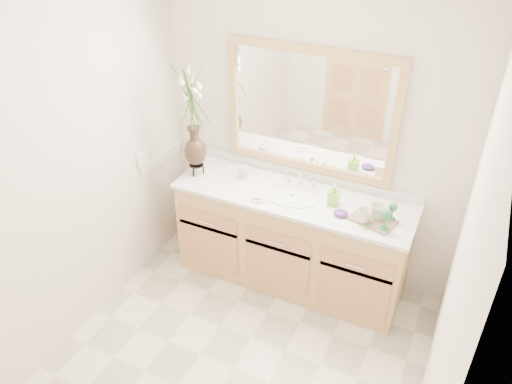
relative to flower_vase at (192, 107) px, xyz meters
The scene contains 20 objects.
floor 1.90m from the flower_vase, 49.82° to the right, with size 2.60×2.60×0.00m, color silver.
ceiling 1.61m from the flower_vase, 49.82° to the right, with size 2.40×2.60×0.02m, color white.
wall_back 0.91m from the flower_vase, 21.85° to the left, with size 2.40×0.02×2.40m, color beige.
wall_left 1.06m from the flower_vase, 111.37° to the right, with size 0.02×2.60×2.40m, color beige.
wall_right 2.25m from the flower_vase, 25.68° to the right, with size 0.02×2.60×2.40m, color beige.
vanity 1.30m from the flower_vase, ahead, with size 1.80×0.55×0.80m.
counter 1.01m from the flower_vase, ahead, with size 1.84×0.57×0.03m, color silver.
sink 1.03m from the flower_vase, ahead, with size 0.38×0.34×0.23m.
mirror 0.88m from the flower_vase, 20.52° to the left, with size 1.32×0.04×0.97m.
switch_plate 0.60m from the flower_vase, 150.61° to the right, with size 0.02×0.12×0.12m, color white.
flower_vase is the anchor object (origin of this frame).
tumbler 0.65m from the flower_vase, 17.41° to the left, with size 0.07×0.07×0.09m, color beige.
soap_dish 0.84m from the flower_vase, 12.39° to the right, with size 0.11×0.11×0.04m.
soap_bottle 1.24m from the flower_vase, ahead, with size 0.07×0.07×0.15m, color #7AD031.
purple_dish 1.35m from the flower_vase, ahead, with size 0.11×0.09×0.04m, color #49246D.
tray 1.55m from the flower_vase, ahead, with size 0.30×0.20×0.02m, color brown.
mug_left 1.48m from the flower_vase, ahead, with size 0.10×0.10×0.10m, color beige.
mug_right 1.55m from the flower_vase, ahead, with size 0.11×0.10×0.11m, color beige.
goblet_front 1.61m from the flower_vase, ahead, with size 0.07×0.07×0.15m.
goblet_back 1.63m from the flower_vase, ahead, with size 0.06×0.06×0.13m.
Camera 1 is at (1.11, -1.96, 2.88)m, focal length 35.00 mm.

